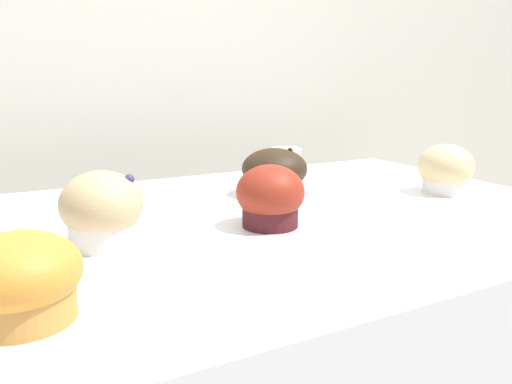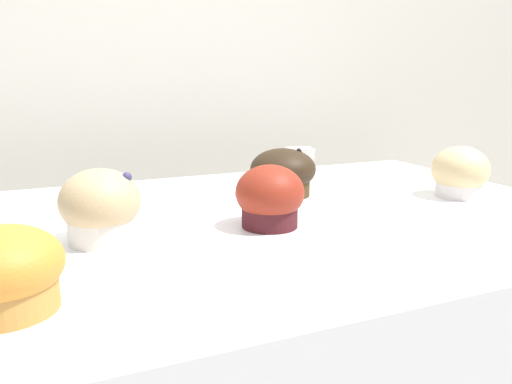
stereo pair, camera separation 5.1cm
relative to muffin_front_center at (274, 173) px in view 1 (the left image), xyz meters
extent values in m
cube|color=beige|center=(-0.10, 0.50, -0.05)|extent=(3.20, 0.10, 1.80)
cylinder|color=#423119|center=(0.00, 0.00, -0.02)|extent=(0.09, 0.09, 0.04)
ellipsoid|color=black|center=(0.00, 0.00, 0.01)|extent=(0.11, 0.11, 0.07)
sphere|color=black|center=(0.03, -0.01, 0.04)|extent=(0.01, 0.01, 0.01)
cylinder|color=#46181C|center=(-0.10, -0.16, -0.01)|extent=(0.07, 0.07, 0.05)
ellipsoid|color=maroon|center=(-0.10, -0.16, 0.01)|extent=(0.09, 0.09, 0.07)
cylinder|color=#C4853B|center=(-0.40, -0.29, -0.02)|extent=(0.08, 0.08, 0.04)
ellipsoid|color=orange|center=(-0.40, -0.29, 0.00)|extent=(0.10, 0.10, 0.06)
cylinder|color=silver|center=(-0.31, -0.13, -0.01)|extent=(0.08, 0.08, 0.05)
ellipsoid|color=tan|center=(-0.31, -0.13, 0.01)|extent=(0.10, 0.10, 0.08)
sphere|color=navy|center=(-0.28, -0.14, 0.04)|extent=(0.01, 0.01, 0.01)
cylinder|color=white|center=(0.26, -0.13, -0.01)|extent=(0.07, 0.07, 0.05)
ellipsoid|color=#D9BD82|center=(0.26, -0.13, 0.01)|extent=(0.09, 0.09, 0.08)
cylinder|color=white|center=(-0.35, 0.05, -0.03)|extent=(0.19, 0.19, 0.01)
torus|color=white|center=(-0.35, 0.05, -0.03)|extent=(0.19, 0.19, 0.01)
cube|color=white|center=(0.09, 0.12, -0.01)|extent=(0.05, 0.03, 0.06)
cube|color=silver|center=(0.09, 0.10, -0.01)|extent=(0.05, 0.03, 0.06)
camera|label=1|loc=(-0.41, -0.71, 0.16)|focal=35.00mm
camera|label=2|loc=(-0.37, -0.73, 0.16)|focal=35.00mm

